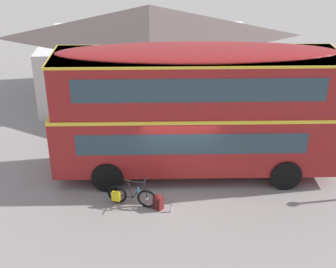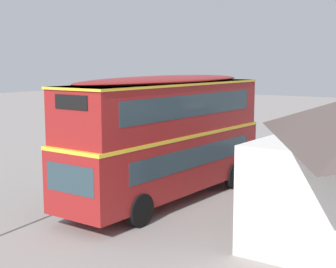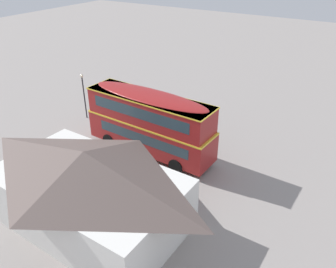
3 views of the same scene
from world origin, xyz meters
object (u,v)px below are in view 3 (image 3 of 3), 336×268
Objects in this scene: touring_bicycle at (191,145)px; double_decker_bus at (150,121)px; street_lamp at (84,91)px; backpack_on_ground at (182,141)px; water_bottle_clear_plastic at (179,140)px.

double_decker_bus is at bearing 40.02° from touring_bicycle.
touring_bicycle is at bearing -179.13° from street_lamp.
touring_bicycle is at bearing 163.17° from backpack_on_ground.
street_lamp reaches higher than water_bottle_clear_plastic.
touring_bicycle is 0.40× the size of street_lamp.
backpack_on_ground is at bearing 154.60° from water_bottle_clear_plastic.
street_lamp is at bearing 2.58° from backpack_on_ground.
backpack_on_ground is (0.92, -0.28, -0.10)m from touring_bicycle.
double_decker_bus is 6.11× the size of touring_bicycle.
touring_bicycle is 10.91m from street_lamp.
backpack_on_ground is 0.13× the size of street_lamp.
backpack_on_ground reaches higher than water_bottle_clear_plastic.
touring_bicycle reaches higher than water_bottle_clear_plastic.
double_decker_bus is 2.45× the size of street_lamp.
water_bottle_clear_plastic is 9.69m from street_lamp.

